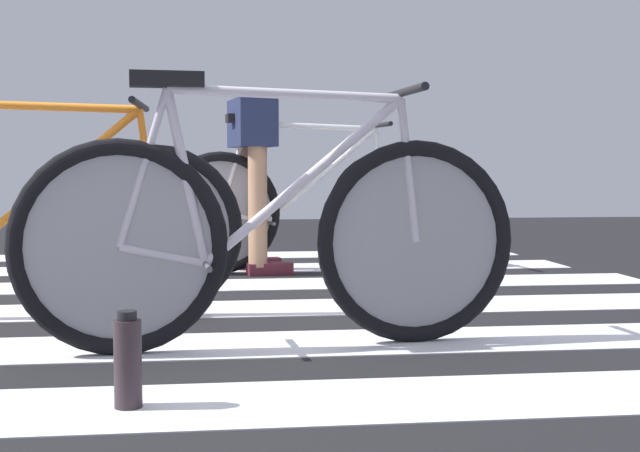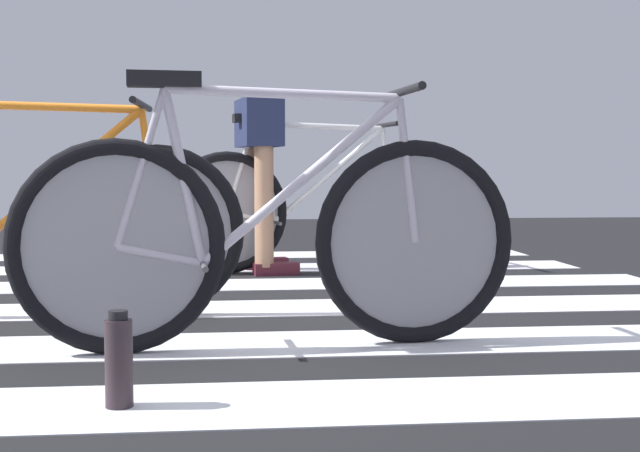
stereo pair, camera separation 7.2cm
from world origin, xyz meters
The scene contains 7 objects.
ground centered at (0.00, 0.00, 0.01)m, with size 18.00×14.00×0.02m.
crosswalk_markings centered at (0.00, 0.08, 0.02)m, with size 5.47×5.77×0.00m.
bicycle_1_of_3 centered at (0.57, -0.37, 0.41)m, with size 1.73×0.52×0.93m.
bicycle_2_of_3 centered at (-0.38, 0.33, 0.41)m, with size 1.74×0.52×0.93m.
bicycle_3_of_3 centered at (0.90, 1.83, 0.41)m, with size 1.72×0.55×0.93m.
cyclist_3_of_3 centered at (0.60, 1.77, 0.68)m, with size 0.37×0.44×1.02m.
water_bottle centered at (0.16, -1.06, 0.14)m, with size 0.07×0.07×0.25m.
Camera 1 is at (0.39, -3.25, 0.64)m, focal length 47.70 mm.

